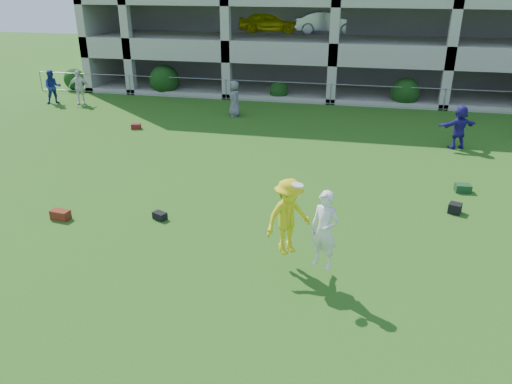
% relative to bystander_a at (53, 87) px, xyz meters
% --- Properties ---
extents(ground, '(100.00, 100.00, 0.00)m').
position_rel_bystander_a_xyz_m(ground, '(15.15, -16.00, -0.92)').
color(ground, '#235114').
rests_on(ground, ground).
extents(bystander_a, '(1.14, 1.09, 1.85)m').
position_rel_bystander_a_xyz_m(bystander_a, '(0.00, 0.00, 0.00)').
color(bystander_a, navy).
rests_on(bystander_a, ground).
extents(bystander_b, '(1.19, 0.79, 1.88)m').
position_rel_bystander_a_xyz_m(bystander_b, '(1.52, 0.16, 0.02)').
color(bystander_b, silver).
rests_on(bystander_b, ground).
extents(bystander_c, '(0.86, 1.03, 1.80)m').
position_rel_bystander_a_xyz_m(bystander_c, '(10.57, -0.46, -0.02)').
color(bystander_c, slate).
rests_on(bystander_c, ground).
extents(bystander_d, '(1.74, 1.22, 1.81)m').
position_rel_bystander_a_xyz_m(bystander_d, '(20.91, -3.54, -0.02)').
color(bystander_d, navy).
rests_on(bystander_d, ground).
extents(bag_red_a, '(0.58, 0.37, 0.28)m').
position_rel_bystander_a_xyz_m(bag_red_a, '(8.56, -13.04, -0.78)').
color(bag_red_a, '#591A0F').
rests_on(bag_red_a, ground).
extents(bag_black_b, '(0.47, 0.39, 0.22)m').
position_rel_bystander_a_xyz_m(bag_black_b, '(11.42, -12.42, -0.81)').
color(bag_black_b, black).
rests_on(bag_black_b, ground).
extents(bag_green_c, '(0.53, 0.40, 0.26)m').
position_rel_bystander_a_xyz_m(bag_green_c, '(20.46, -8.33, -0.79)').
color(bag_green_c, '#153C17').
rests_on(bag_green_c, ground).
extents(crate_d, '(0.45, 0.45, 0.30)m').
position_rel_bystander_a_xyz_m(crate_d, '(19.97, -10.08, -0.77)').
color(crate_d, black).
rests_on(crate_d, ground).
extents(bag_red_f, '(0.52, 0.41, 0.24)m').
position_rel_bystander_a_xyz_m(bag_red_f, '(6.65, -3.75, -0.80)').
color(bag_red_f, '#5D1E10').
rests_on(bag_red_f, ground).
extents(frisbee_contest, '(1.98, 1.66, 2.02)m').
position_rel_bystander_a_xyz_m(frisbee_contest, '(15.72, -14.35, 0.46)').
color(frisbee_contest, yellow).
rests_on(frisbee_contest, ground).
extents(fence, '(36.06, 0.06, 1.20)m').
position_rel_bystander_a_xyz_m(fence, '(15.15, 3.00, -0.31)').
color(fence, gray).
rests_on(fence, ground).
extents(shrub_row, '(34.38, 2.52, 3.50)m').
position_rel_bystander_a_xyz_m(shrub_row, '(19.74, 3.71, 0.59)').
color(shrub_row, '#163D11').
rests_on(shrub_row, ground).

